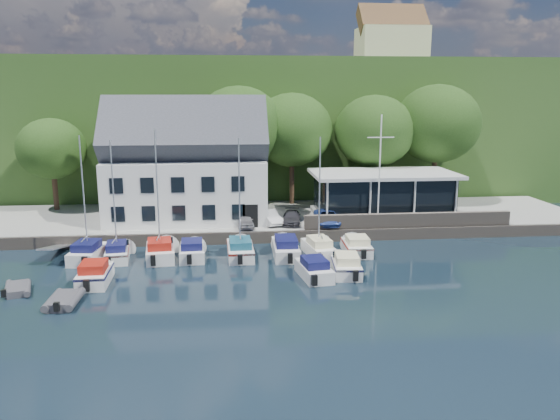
{
  "coord_description": "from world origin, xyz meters",
  "views": [
    {
      "loc": [
        -3.36,
        -32.83,
        12.31
      ],
      "look_at": [
        0.7,
        9.0,
        3.23
      ],
      "focal_mm": 35.0,
      "sensor_mm": 36.0,
      "label": 1
    }
  ],
  "objects_px": {
    "boat_r1_0": "(84,199)",
    "boat_r1_4": "(239,200)",
    "harbor_building": "(187,171)",
    "car_dgrey": "(292,218)",
    "car_blue": "(327,217)",
    "boat_r2_3": "(314,267)",
    "car_silver": "(245,220)",
    "dinghy_0": "(18,288)",
    "boat_r1_5": "(286,246)",
    "dinghy_1": "(64,299)",
    "boat_r2_4": "(346,264)",
    "boat_r1_7": "(357,245)",
    "boat_r1_6": "(319,199)",
    "boat_r1_2": "(158,197)",
    "boat_r2_0": "(95,272)",
    "club_pavilion": "(383,194)",
    "boat_r1_1": "(114,204)",
    "boat_r1_3": "(192,249)",
    "flagpole": "(380,171)",
    "car_white": "(269,217)"
  },
  "relations": [
    {
      "from": "boat_r1_6",
      "to": "boat_r1_5",
      "type": "bearing_deg",
      "value": 166.41
    },
    {
      "from": "harbor_building",
      "to": "boat_r1_2",
      "type": "xyz_separation_m",
      "value": [
        -1.52,
        -9.23,
        -0.58
      ]
    },
    {
      "from": "harbor_building",
      "to": "car_silver",
      "type": "bearing_deg",
      "value": -36.48
    },
    {
      "from": "boat_r1_1",
      "to": "boat_r1_6",
      "type": "relative_size",
      "value": 0.96
    },
    {
      "from": "car_white",
      "to": "boat_r2_3",
      "type": "xyz_separation_m",
      "value": [
        2.19,
        -11.64,
        -0.9
      ]
    },
    {
      "from": "car_silver",
      "to": "boat_r1_5",
      "type": "height_order",
      "value": "car_silver"
    },
    {
      "from": "car_silver",
      "to": "dinghy_0",
      "type": "distance_m",
      "value": 18.84
    },
    {
      "from": "boat_r1_0",
      "to": "boat_r1_4",
      "type": "bearing_deg",
      "value": 6.64
    },
    {
      "from": "boat_r2_0",
      "to": "dinghy_0",
      "type": "xyz_separation_m",
      "value": [
        -4.47,
        -1.22,
        -0.45
      ]
    },
    {
      "from": "car_white",
      "to": "boat_r2_0",
      "type": "xyz_separation_m",
      "value": [
        -12.34,
        -11.46,
        -0.85
      ]
    },
    {
      "from": "boat_r1_0",
      "to": "boat_r2_0",
      "type": "distance_m",
      "value": 6.71
    },
    {
      "from": "boat_r1_0",
      "to": "boat_r2_3",
      "type": "xyz_separation_m",
      "value": [
        16.22,
        -5.38,
        -3.95
      ]
    },
    {
      "from": "boat_r1_7",
      "to": "boat_r2_0",
      "type": "relative_size",
      "value": 0.99
    },
    {
      "from": "boat_r1_2",
      "to": "boat_r2_4",
      "type": "distance_m",
      "value": 14.58
    },
    {
      "from": "boat_r1_0",
      "to": "boat_r1_7",
      "type": "height_order",
      "value": "boat_r1_0"
    },
    {
      "from": "boat_r1_4",
      "to": "dinghy_1",
      "type": "bearing_deg",
      "value": -142.55
    },
    {
      "from": "boat_r1_7",
      "to": "boat_r2_4",
      "type": "xyz_separation_m",
      "value": [
        -1.86,
        -4.72,
        0.02
      ]
    },
    {
      "from": "flagpole",
      "to": "boat_r2_3",
      "type": "height_order",
      "value": "flagpole"
    },
    {
      "from": "harbor_building",
      "to": "dinghy_0",
      "type": "bearing_deg",
      "value": -121.96
    },
    {
      "from": "harbor_building",
      "to": "dinghy_0",
      "type": "relative_size",
      "value": 5.32
    },
    {
      "from": "boat_r1_0",
      "to": "boat_r1_5",
      "type": "bearing_deg",
      "value": 6.69
    },
    {
      "from": "boat_r1_7",
      "to": "dinghy_1",
      "type": "relative_size",
      "value": 1.67
    },
    {
      "from": "boat_r2_4",
      "to": "car_silver",
      "type": "bearing_deg",
      "value": 128.38
    },
    {
      "from": "boat_r1_2",
      "to": "dinghy_1",
      "type": "xyz_separation_m",
      "value": [
        -4.63,
        -8.63,
        -4.41
      ]
    },
    {
      "from": "boat_r1_5",
      "to": "dinghy_1",
      "type": "bearing_deg",
      "value": -147.44
    },
    {
      "from": "boat_r1_2",
      "to": "boat_r1_6",
      "type": "distance_m",
      "value": 12.04
    },
    {
      "from": "boat_r1_1",
      "to": "dinghy_0",
      "type": "xyz_separation_m",
      "value": [
        -4.92,
        -6.41,
        -3.96
      ]
    },
    {
      "from": "boat_r1_3",
      "to": "car_white",
      "type": "bearing_deg",
      "value": 43.2
    },
    {
      "from": "harbor_building",
      "to": "car_dgrey",
      "type": "xyz_separation_m",
      "value": [
        9.17,
        -2.96,
        -3.8
      ]
    },
    {
      "from": "boat_r1_4",
      "to": "club_pavilion",
      "type": "bearing_deg",
      "value": 31.05
    },
    {
      "from": "harbor_building",
      "to": "boat_r1_3",
      "type": "xyz_separation_m",
      "value": [
        0.86,
        -9.23,
        -4.62
      ]
    },
    {
      "from": "boat_r1_0",
      "to": "boat_r1_4",
      "type": "relative_size",
      "value": 1.05
    },
    {
      "from": "boat_r2_4",
      "to": "dinghy_1",
      "type": "distance_m",
      "value": 18.27
    },
    {
      "from": "car_blue",
      "to": "car_dgrey",
      "type": "bearing_deg",
      "value": 174.05
    },
    {
      "from": "car_blue",
      "to": "boat_r2_3",
      "type": "xyz_separation_m",
      "value": [
        -2.9,
        -10.94,
        -0.97
      ]
    },
    {
      "from": "boat_r2_3",
      "to": "car_dgrey",
      "type": "bearing_deg",
      "value": 82.6
    },
    {
      "from": "car_dgrey",
      "to": "boat_r1_0",
      "type": "height_order",
      "value": "boat_r1_0"
    },
    {
      "from": "boat_r1_3",
      "to": "harbor_building",
      "type": "bearing_deg",
      "value": 92.83
    },
    {
      "from": "car_blue",
      "to": "boat_r1_2",
      "type": "xyz_separation_m",
      "value": [
        -13.78,
        -5.76,
        3.09
      ]
    },
    {
      "from": "boat_r1_1",
      "to": "dinghy_1",
      "type": "relative_size",
      "value": 2.76
    },
    {
      "from": "boat_r2_3",
      "to": "dinghy_0",
      "type": "xyz_separation_m",
      "value": [
        -19.0,
        -1.04,
        -0.39
      ]
    },
    {
      "from": "car_dgrey",
      "to": "boat_r1_6",
      "type": "xyz_separation_m",
      "value": [
        1.34,
        -6.45,
        2.92
      ]
    },
    {
      "from": "boat_r2_4",
      "to": "boat_r1_4",
      "type": "bearing_deg",
      "value": 152.08
    },
    {
      "from": "harbor_building",
      "to": "boat_r1_4",
      "type": "relative_size",
      "value": 1.62
    },
    {
      "from": "boat_r1_4",
      "to": "boat_r1_7",
      "type": "height_order",
      "value": "boat_r1_4"
    },
    {
      "from": "car_silver",
      "to": "flagpole",
      "type": "height_order",
      "value": "flagpole"
    },
    {
      "from": "flagpole",
      "to": "car_blue",
      "type": "bearing_deg",
      "value": 167.39
    },
    {
      "from": "boat_r1_5",
      "to": "dinghy_1",
      "type": "xyz_separation_m",
      "value": [
        -14.13,
        -8.63,
        -0.4
      ]
    },
    {
      "from": "dinghy_1",
      "to": "flagpole",
      "type": "bearing_deg",
      "value": 31.33
    },
    {
      "from": "harbor_building",
      "to": "car_white",
      "type": "distance_m",
      "value": 8.55
    }
  ]
}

